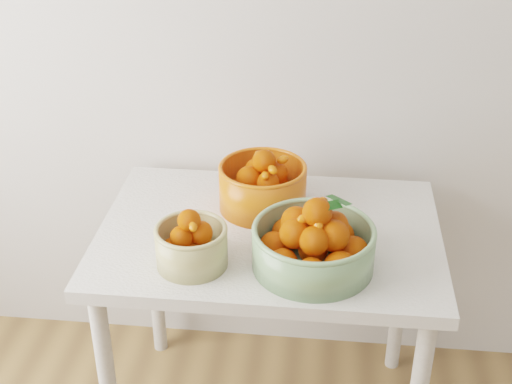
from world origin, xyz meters
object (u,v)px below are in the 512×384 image
table (269,257)px  bowl_green (314,243)px  bowl_orange (262,186)px  bowl_cream (191,244)px

table → bowl_green: (0.13, -0.17, 0.17)m
table → bowl_green: size_ratio=2.73×
bowl_orange → bowl_green: bearing=-60.4°
bowl_cream → bowl_green: bearing=4.6°
bowl_cream → bowl_orange: size_ratio=0.68×
bowl_green → table: bearing=128.8°
bowl_cream → bowl_green: size_ratio=0.61×
table → bowl_green: bearing=-51.2°
bowl_cream → bowl_orange: 0.36m
bowl_green → bowl_orange: 0.34m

